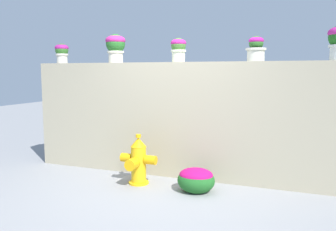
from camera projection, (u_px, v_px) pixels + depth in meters
The scene contains 8 objects.
ground_plane at pixel (152, 199), 4.62m from camera, with size 24.00×24.00×0.00m, color gray.
stone_wall at pixel (180, 120), 5.55m from camera, with size 5.13×0.32×1.81m, color tan.
potted_plant_0 at pixel (62, 52), 6.18m from camera, with size 0.24×0.24×0.35m.
potted_plant_1 at pixel (116, 45), 5.79m from camera, with size 0.33×0.33×0.47m.
potted_plant_2 at pixel (178, 48), 5.45m from camera, with size 0.24×0.24×0.37m.
potted_plant_3 at pixel (256, 48), 4.97m from camera, with size 0.29×0.29×0.36m.
fire_hydrant at pixel (138, 162), 5.19m from camera, with size 0.56×0.45×0.75m.
flower_bush_left at pixel (196, 179), 4.88m from camera, with size 0.53×0.47×0.35m.
Camera 1 is at (1.80, -4.07, 1.66)m, focal length 37.54 mm.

